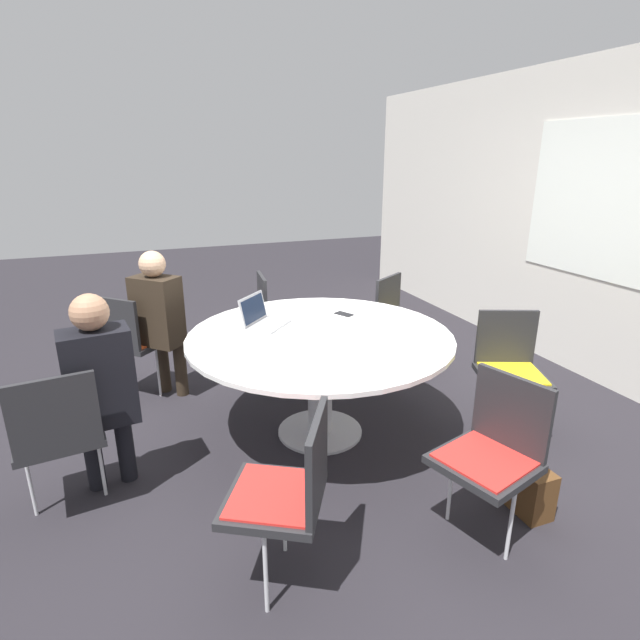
# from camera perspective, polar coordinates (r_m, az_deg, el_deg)

# --- Properties ---
(ground_plane) EXTENTS (16.00, 16.00, 0.00)m
(ground_plane) POSITION_cam_1_polar(r_m,az_deg,el_deg) (3.70, 0.00, -12.68)
(ground_plane) COLOR black
(wall_back) EXTENTS (8.00, 0.07, 2.70)m
(wall_back) POSITION_cam_1_polar(r_m,az_deg,el_deg) (4.80, 30.78, 9.18)
(wall_back) COLOR silver
(wall_back) RESTS_ON ground_plane
(conference_table) EXTENTS (1.80, 1.80, 0.76)m
(conference_table) POSITION_cam_1_polar(r_m,az_deg,el_deg) (3.42, 0.00, -3.49)
(conference_table) COLOR #B7B7BC
(conference_table) RESTS_ON ground_plane
(chair_0) EXTENTS (0.61, 0.61, 0.87)m
(chair_0) POSITION_cam_1_polar(r_m,az_deg,el_deg) (4.28, -20.82, -1.74)
(chair_0) COLOR #262628
(chair_0) RESTS_ON ground_plane
(chair_1) EXTENTS (0.48, 0.49, 0.87)m
(chair_1) POSITION_cam_1_polar(r_m,az_deg,el_deg) (3.05, -27.77, -10.99)
(chair_1) COLOR #262628
(chair_1) RESTS_ON ground_plane
(chair_2) EXTENTS (0.59, 0.58, 0.87)m
(chair_2) POSITION_cam_1_polar(r_m,az_deg,el_deg) (2.32, -3.60, -18.42)
(chair_2) COLOR #262628
(chair_2) RESTS_ON ground_plane
(chair_3) EXTENTS (0.54, 0.53, 0.87)m
(chair_3) POSITION_cam_1_polar(r_m,az_deg,el_deg) (2.71, 19.20, -13.48)
(chair_3) COLOR #262628
(chair_3) RESTS_ON ground_plane
(chair_4) EXTENTS (0.56, 0.57, 0.87)m
(chair_4) POSITION_cam_1_polar(r_m,az_deg,el_deg) (3.74, 20.87, -4.61)
(chair_4) COLOR #262628
(chair_4) RESTS_ON ground_plane
(chair_5) EXTENTS (0.59, 0.60, 0.87)m
(chair_5) POSITION_cam_1_polar(r_m,az_deg,el_deg) (4.56, 9.12, 0.48)
(chair_5) COLOR #262628
(chair_5) RESTS_ON ground_plane
(chair_6) EXTENTS (0.48, 0.46, 0.87)m
(chair_6) POSITION_cam_1_polar(r_m,az_deg,el_deg) (4.67, -5.01, 1.05)
(chair_6) COLOR #262628
(chair_6) RESTS_ON ground_plane
(person_0) EXTENTS (0.41, 0.41, 1.22)m
(person_0) POSITION_cam_1_polar(r_m,az_deg,el_deg) (4.12, -17.92, 0.64)
(person_0) COLOR #2D2319
(person_0) RESTS_ON ground_plane
(person_1) EXTENTS (0.29, 0.39, 1.22)m
(person_1) POSITION_cam_1_polar(r_m,az_deg,el_deg) (3.04, -23.87, -6.41)
(person_1) COLOR black
(person_1) RESTS_ON ground_plane
(laptop) EXTENTS (0.40, 0.40, 0.21)m
(laptop) POSITION_cam_1_polar(r_m,az_deg,el_deg) (3.55, -6.73, 0.19)
(laptop) COLOR #99999E
(laptop) RESTS_ON conference_table
(cell_phone) EXTENTS (0.16, 0.13, 0.01)m
(cell_phone) POSITION_cam_1_polar(r_m,az_deg,el_deg) (3.79, 2.75, 0.69)
(cell_phone) COLOR black
(cell_phone) RESTS_ON conference_table
(handbag) EXTENTS (0.36, 0.16, 0.28)m
(handbag) POSITION_cam_1_polar(r_m,az_deg,el_deg) (3.18, 22.11, -16.96)
(handbag) COLOR #513319
(handbag) RESTS_ON ground_plane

